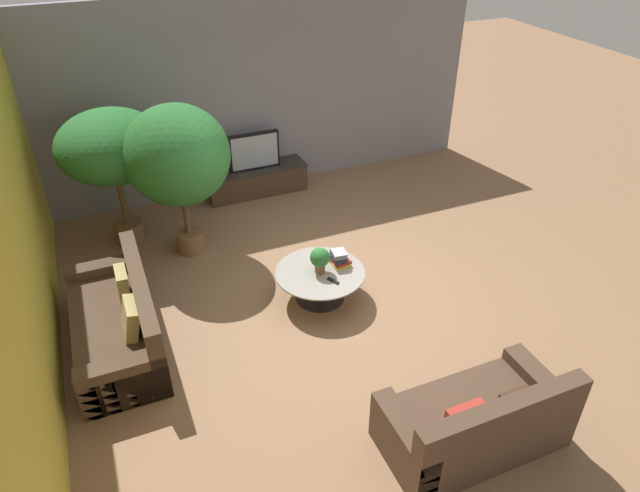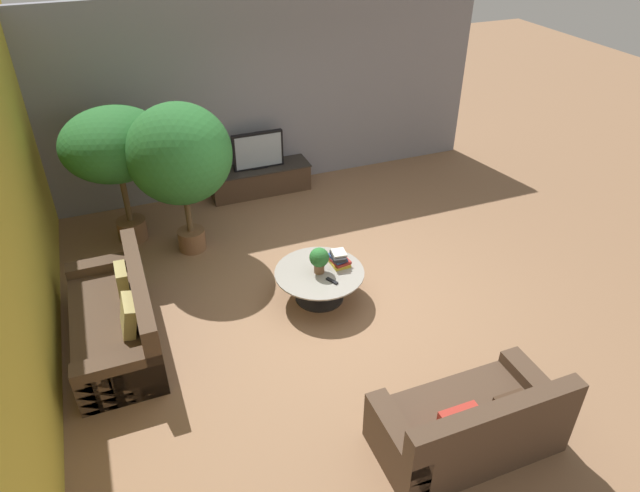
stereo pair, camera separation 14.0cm
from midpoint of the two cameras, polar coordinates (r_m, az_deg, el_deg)
name	(u,v)px [view 1 (the left image)]	position (r m, az deg, el deg)	size (l,w,h in m)	color
ground_plane	(339,294)	(7.07, 1.33, -4.81)	(24.00, 24.00, 0.00)	#8C6647
back_wall_stone	(252,95)	(9.09, -7.23, 14.77)	(7.40, 0.12, 3.00)	gray
side_wall_left	(15,240)	(6.06, -28.78, 0.55)	(0.12, 7.40, 3.00)	gold
media_console	(256,180)	(9.26, -6.85, 6.60)	(1.61, 0.50, 0.43)	#473323
television	(254,151)	(9.05, -7.05, 9.38)	(0.80, 0.13, 0.58)	black
coffee_table	(320,279)	(6.85, -0.58, -3.35)	(1.07, 1.07, 0.39)	black
couch_by_wall	(119,325)	(6.59, -20.06, -7.41)	(0.84, 1.94, 0.84)	#4C3828
couch_near_entry	(475,422)	(5.46, 14.54, -16.72)	(1.63, 0.84, 0.84)	#4C3828
potted_palm_tall	(111,149)	(7.88, -20.63, 9.10)	(1.38, 1.38, 1.90)	brown
potted_palm_corner	(177,157)	(7.40, -14.60, 8.61)	(1.32, 1.32, 2.06)	brown
potted_plant_tabletop	(320,259)	(6.66, -0.62, -1.28)	(0.23, 0.23, 0.33)	brown
book_stack	(339,258)	(6.87, 1.32, -1.26)	(0.23, 0.29, 0.18)	gold
remote_black	(333,281)	(6.62, 0.71, -3.50)	(0.04, 0.16, 0.02)	black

